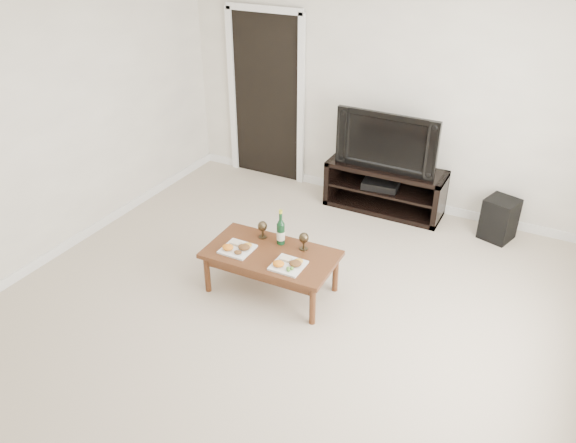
# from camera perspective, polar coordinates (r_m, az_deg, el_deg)

# --- Properties ---
(floor) EXTENTS (5.50, 5.50, 0.00)m
(floor) POSITION_cam_1_polar(r_m,az_deg,el_deg) (4.86, -1.98, -10.98)
(floor) COLOR #C3B49D
(floor) RESTS_ON ground
(back_wall) EXTENTS (5.00, 0.04, 2.60)m
(back_wall) POSITION_cam_1_polar(r_m,az_deg,el_deg) (6.50, 10.17, 12.67)
(back_wall) COLOR beige
(back_wall) RESTS_ON ground
(ceiling) EXTENTS (5.00, 5.50, 0.04)m
(ceiling) POSITION_cam_1_polar(r_m,az_deg,el_deg) (3.72, -2.72, 21.23)
(ceiling) COLOR white
(ceiling) RESTS_ON back_wall
(doorway) EXTENTS (0.90, 0.02, 2.05)m
(doorway) POSITION_cam_1_polar(r_m,az_deg,el_deg) (7.15, -2.21, 12.36)
(doorway) COLOR black
(doorway) RESTS_ON ground
(media_console) EXTENTS (1.35, 0.45, 0.55)m
(media_console) POSITION_cam_1_polar(r_m,az_deg,el_deg) (6.59, 9.78, 3.33)
(media_console) COLOR black
(media_console) RESTS_ON ground
(television) EXTENTS (1.15, 0.17, 0.66)m
(television) POSITION_cam_1_polar(r_m,az_deg,el_deg) (6.35, 10.25, 8.22)
(television) COLOR black
(television) RESTS_ON media_console
(av_receiver) EXTENTS (0.43, 0.34, 0.08)m
(av_receiver) POSITION_cam_1_polar(r_m,az_deg,el_deg) (6.58, 9.41, 3.77)
(av_receiver) COLOR black
(av_receiver) RESTS_ON media_console
(subwoofer) EXTENTS (0.38, 0.38, 0.46)m
(subwoofer) POSITION_cam_1_polar(r_m,az_deg,el_deg) (6.37, 20.67, 0.24)
(subwoofer) COLOR black
(subwoofer) RESTS_ON ground
(coffee_table) EXTENTS (1.20, 0.68, 0.42)m
(coffee_table) POSITION_cam_1_polar(r_m,az_deg,el_deg) (5.17, -1.70, -5.13)
(coffee_table) COLOR #542F17
(coffee_table) RESTS_ON ground
(plate_left) EXTENTS (0.27, 0.27, 0.07)m
(plate_left) POSITION_cam_1_polar(r_m,az_deg,el_deg) (5.09, -5.17, -2.58)
(plate_left) COLOR white
(plate_left) RESTS_ON coffee_table
(plate_right) EXTENTS (0.27, 0.27, 0.07)m
(plate_right) POSITION_cam_1_polar(r_m,az_deg,el_deg) (4.85, 0.01, -4.25)
(plate_right) COLOR white
(plate_right) RESTS_ON coffee_table
(wine_bottle) EXTENTS (0.07, 0.07, 0.35)m
(wine_bottle) POSITION_cam_1_polar(r_m,az_deg,el_deg) (5.09, -0.74, -0.57)
(wine_bottle) COLOR #0D3319
(wine_bottle) RESTS_ON coffee_table
(goblet_left) EXTENTS (0.09, 0.09, 0.17)m
(goblet_left) POSITION_cam_1_polar(r_m,az_deg,el_deg) (5.24, -2.61, -0.81)
(goblet_left) COLOR #3E3322
(goblet_left) RESTS_ON coffee_table
(goblet_right) EXTENTS (0.09, 0.09, 0.17)m
(goblet_right) POSITION_cam_1_polar(r_m,az_deg,el_deg) (5.06, 1.62, -2.01)
(goblet_right) COLOR #3E3322
(goblet_right) RESTS_ON coffee_table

